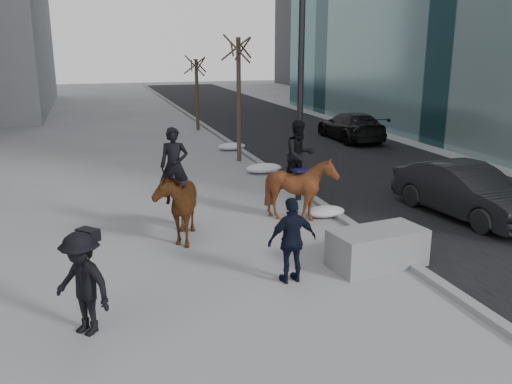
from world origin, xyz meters
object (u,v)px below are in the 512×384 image
object	(u,v)px
car_near	(466,191)
mounted_left	(176,198)
mounted_right	(301,181)
planter	(377,248)

from	to	relation	value
car_near	mounted_left	world-z (taller)	mounted_left
mounted_left	mounted_right	world-z (taller)	mounted_left
planter	mounted_right	xyz separation A→B (m)	(-0.42, 3.42, 0.68)
planter	mounted_right	size ratio (longest dim) A/B	0.75
mounted_left	car_near	bearing A→B (deg)	-4.56
mounted_left	mounted_right	xyz separation A→B (m)	(3.41, 0.44, 0.07)
planter	car_near	world-z (taller)	car_near
car_near	mounted_right	xyz separation A→B (m)	(-4.46, 1.06, 0.35)
car_near	mounted_left	size ratio (longest dim) A/B	1.63
planter	mounted_left	distance (m)	4.90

